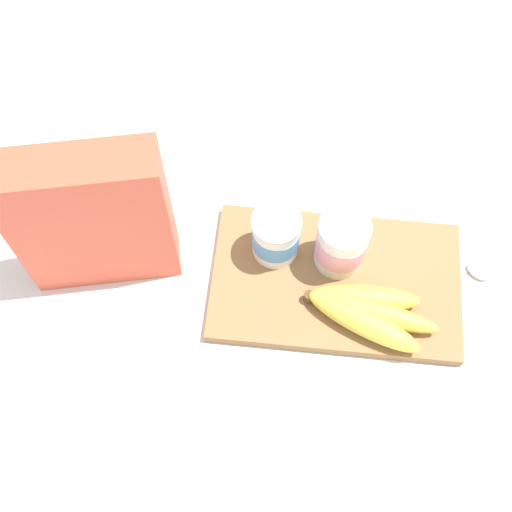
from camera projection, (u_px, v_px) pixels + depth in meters
name	position (u px, v px, depth m)	size (l,w,h in m)	color
ground_plane	(335.00, 284.00, 0.98)	(2.40, 2.40, 0.00)	silver
cutting_board	(336.00, 282.00, 0.97)	(0.36, 0.21, 0.02)	olive
cereal_box	(91.00, 223.00, 0.88)	(0.21, 0.06, 0.26)	#D85138
yogurt_cup_front	(276.00, 236.00, 0.95)	(0.07, 0.07, 0.08)	white
yogurt_cup_back	(343.00, 243.00, 0.94)	(0.07, 0.07, 0.10)	white
banana_bunch	(367.00, 311.00, 0.92)	(0.19, 0.11, 0.04)	yellow
spoon	(495.00, 282.00, 0.98)	(0.12, 0.09, 0.01)	silver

